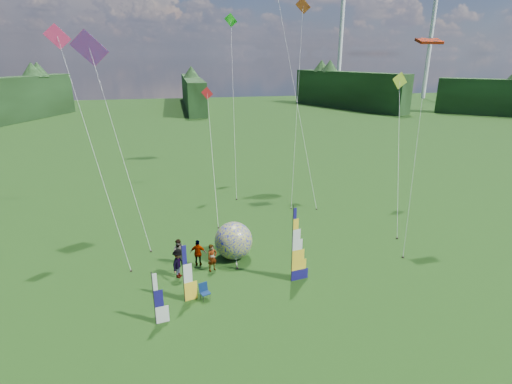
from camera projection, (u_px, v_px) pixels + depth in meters
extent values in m
plane|color=#245515|center=(291.00, 316.00, 20.65)|extent=(220.00, 220.00, 0.00)
sphere|color=#0003A4|center=(234.00, 241.00, 26.13)|extent=(2.58, 2.58, 2.49)
imported|color=#66594C|center=(212.00, 258.00, 24.69)|extent=(0.76, 0.66, 1.77)
imported|color=#66594C|center=(179.00, 252.00, 25.40)|extent=(0.94, 0.68, 1.75)
imported|color=#66594C|center=(179.00, 263.00, 23.94)|extent=(0.98, 1.26, 1.86)
imported|color=#66594C|center=(198.00, 253.00, 25.24)|extent=(1.12, 0.66, 1.78)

